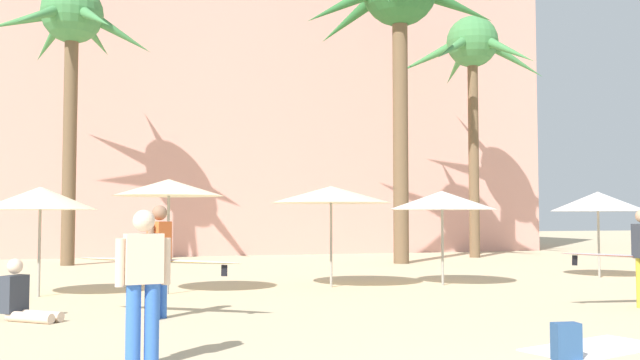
# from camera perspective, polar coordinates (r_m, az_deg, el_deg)

# --- Properties ---
(hotel_pink) EXTENTS (24.30, 8.17, 17.66)m
(hotel_pink) POSITION_cam_1_polar(r_m,az_deg,el_deg) (33.63, -4.20, 9.34)
(hotel_pink) COLOR #DB9989
(hotel_pink) RESTS_ON ground
(palm_tree_far_left) EXTENTS (7.16, 6.53, 10.97)m
(palm_tree_far_left) POSITION_cam_1_polar(r_m,az_deg,el_deg) (24.89, 6.66, 14.29)
(palm_tree_far_left) COLOR brown
(palm_tree_far_left) RESTS_ON ground
(palm_tree_left) EXTENTS (5.58, 5.24, 9.48)m
(palm_tree_left) POSITION_cam_1_polar(r_m,az_deg,el_deg) (24.93, -20.02, 11.51)
(palm_tree_left) COLOR brown
(palm_tree_left) RESTS_ON ground
(palm_tree_center) EXTENTS (5.82, 6.07, 9.64)m
(palm_tree_center) POSITION_cam_1_polar(r_m,az_deg,el_deg) (28.41, 12.58, 9.99)
(palm_tree_center) COLOR brown
(palm_tree_center) RESTS_ON ground
(cafe_umbrella_0) EXTENTS (2.24, 2.24, 2.23)m
(cafe_umbrella_0) POSITION_cam_1_polar(r_m,az_deg,el_deg) (15.03, -22.29, -1.41)
(cafe_umbrella_0) COLOR gray
(cafe_umbrella_0) RESTS_ON ground
(cafe_umbrella_1) EXTENTS (2.42, 2.42, 2.27)m
(cafe_umbrella_1) POSITION_cam_1_polar(r_m,az_deg,el_deg) (19.56, 22.17, -1.67)
(cafe_umbrella_1) COLOR gray
(cafe_umbrella_1) RESTS_ON ground
(cafe_umbrella_3) EXTENTS (2.79, 2.79, 2.32)m
(cafe_umbrella_3) POSITION_cam_1_polar(r_m,az_deg,el_deg) (15.72, 0.93, -1.23)
(cafe_umbrella_3) COLOR gray
(cafe_umbrella_3) RESTS_ON ground
(cafe_umbrella_4) EXTENTS (2.53, 2.53, 2.22)m
(cafe_umbrella_4) POSITION_cam_1_polar(r_m,az_deg,el_deg) (16.43, 10.14, -1.68)
(cafe_umbrella_4) COLOR gray
(cafe_umbrella_4) RESTS_ON ground
(cafe_umbrella_7) EXTENTS (2.31, 2.31, 2.40)m
(cafe_umbrella_7) POSITION_cam_1_polar(r_m,az_deg,el_deg) (14.69, -12.50, -0.64)
(cafe_umbrella_7) COLOR gray
(cafe_umbrella_7) RESTS_ON ground
(beach_towel) EXTENTS (2.01, 1.38, 0.01)m
(beach_towel) POSITION_cam_1_polar(r_m,az_deg,el_deg) (9.29, 21.99, -12.85)
(beach_towel) COLOR white
(beach_towel) RESTS_ON ground
(backpack) EXTENTS (0.32, 0.27, 0.42)m
(backpack) POSITION_cam_1_polar(r_m,az_deg,el_deg) (8.41, 19.82, -12.60)
(backpack) COLOR navy
(backpack) RESTS_ON ground
(person_far_right) EXTENTS (2.65, 1.84, 1.80)m
(person_far_right) POSITION_cam_1_polar(r_m,az_deg,el_deg) (11.34, -13.31, -6.34)
(person_far_right) COLOR blue
(person_far_right) RESTS_ON ground
(person_mid_center) EXTENTS (2.85, 0.88, 1.75)m
(person_mid_center) POSITION_cam_1_polar(r_m,az_deg,el_deg) (13.51, 25.06, -5.67)
(person_mid_center) COLOR gold
(person_mid_center) RESTS_ON ground
(person_mid_right) EXTENTS (0.61, 0.29, 1.70)m
(person_mid_right) POSITION_cam_1_polar(r_m,az_deg,el_deg) (7.74, -14.54, -8.09)
(person_mid_right) COLOR blue
(person_mid_right) RESTS_ON ground
(person_near_right) EXTENTS (0.98, 0.89, 0.96)m
(person_near_right) POSITION_cam_1_polar(r_m,az_deg,el_deg) (11.75, -23.57, -9.10)
(person_near_right) COLOR beige
(person_near_right) RESTS_ON ground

